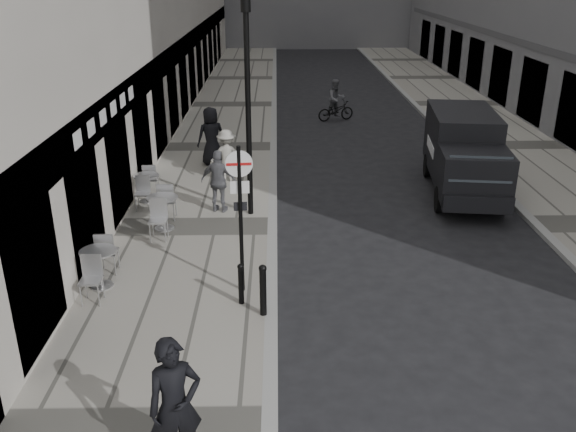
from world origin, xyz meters
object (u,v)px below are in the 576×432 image
(walking_man, at_px, (175,406))
(cyclist, at_px, (336,105))
(lamppost, at_px, (248,101))
(panel_van, at_px, (464,150))
(sign_post, at_px, (240,201))

(walking_man, distance_m, cyclist, 20.89)
(lamppost, bearing_deg, panel_van, 17.06)
(cyclist, bearing_deg, walking_man, -121.44)
(panel_van, distance_m, cyclist, 9.91)
(sign_post, bearing_deg, lamppost, 84.62)
(lamppost, bearing_deg, cyclist, 73.49)
(lamppost, relative_size, panel_van, 1.07)
(walking_man, height_order, lamppost, lamppost)
(lamppost, bearing_deg, walking_man, -93.85)
(sign_post, height_order, cyclist, sign_post)
(sign_post, height_order, lamppost, lamppost)
(sign_post, relative_size, panel_van, 0.60)
(cyclist, bearing_deg, panel_van, -92.99)
(sign_post, relative_size, cyclist, 1.71)
(sign_post, height_order, panel_van, sign_post)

